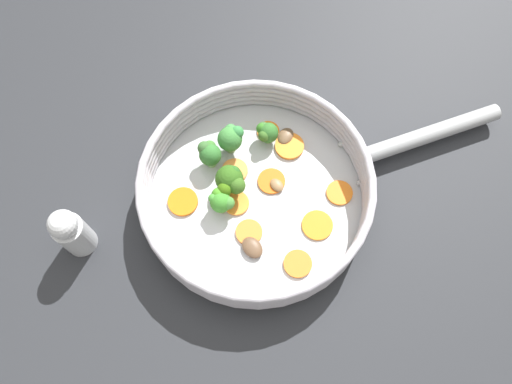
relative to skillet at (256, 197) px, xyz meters
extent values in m
plane|color=#26272B|center=(0.00, 0.00, -0.01)|extent=(4.00, 4.00, 0.00)
cylinder|color=#B2B5B7|center=(0.00, 0.00, 0.00)|extent=(0.32, 0.32, 0.01)
torus|color=#B4B0BB|center=(0.00, 0.00, 0.01)|extent=(0.33, 0.33, 0.01)
torus|color=#B4B0BB|center=(0.00, 0.00, 0.02)|extent=(0.33, 0.33, 0.01)
torus|color=#B4B0BB|center=(0.00, 0.00, 0.03)|extent=(0.33, 0.33, 0.01)
torus|color=#B4B0BB|center=(0.00, 0.00, 0.05)|extent=(0.33, 0.33, 0.01)
torus|color=#B4B0BB|center=(0.00, 0.00, 0.06)|extent=(0.33, 0.33, 0.01)
cylinder|color=#999B9E|center=(0.21, 0.18, 0.02)|extent=(0.19, 0.17, 0.03)
sphere|color=#B4B1B3|center=(0.14, 0.07, 0.01)|extent=(0.01, 0.01, 0.01)
sphere|color=#B0B5B7|center=(0.09, 0.12, 0.01)|extent=(0.01, 0.01, 0.01)
cylinder|color=orange|center=(0.02, 0.09, 0.01)|extent=(0.06, 0.06, 0.01)
cylinder|color=orange|center=(0.10, -0.01, 0.01)|extent=(0.06, 0.06, 0.00)
cylinder|color=orange|center=(0.11, 0.05, 0.01)|extent=(0.04, 0.04, 0.00)
cylinder|color=orange|center=(-0.10, -0.05, 0.01)|extent=(0.06, 0.06, 0.01)
cylinder|color=orange|center=(-0.04, 0.03, 0.01)|extent=(0.05, 0.05, 0.00)
cylinder|color=orange|center=(0.09, -0.07, 0.01)|extent=(0.04, 0.04, 0.00)
cylinder|color=orange|center=(0.01, -0.06, 0.01)|extent=(0.05, 0.05, 0.00)
cylinder|color=orange|center=(-0.02, -0.02, 0.01)|extent=(0.04, 0.04, 0.00)
cylinder|color=orange|center=(-0.02, 0.11, 0.01)|extent=(0.05, 0.05, 0.00)
cylinder|color=#E35D11|center=(0.01, 0.03, 0.01)|extent=(0.04, 0.04, 0.00)
cylinder|color=#6F9155|center=(-0.06, 0.06, 0.02)|extent=(0.02, 0.02, 0.02)
sphere|color=#387A35|center=(-0.06, 0.06, 0.04)|extent=(0.04, 0.04, 0.04)
sphere|color=#3D813F|center=(-0.07, 0.07, 0.04)|extent=(0.02, 0.02, 0.02)
sphere|color=#327C3C|center=(-0.06, 0.07, 0.05)|extent=(0.02, 0.02, 0.02)
cylinder|color=#84A35B|center=(-0.04, -0.04, 0.02)|extent=(0.01, 0.01, 0.02)
sphere|color=#388229|center=(-0.04, -0.04, 0.03)|extent=(0.03, 0.03, 0.03)
sphere|color=#3F7D32|center=(-0.03, -0.03, 0.03)|extent=(0.02, 0.02, 0.02)
sphere|color=#3F8A20|center=(-0.05, -0.03, 0.04)|extent=(0.02, 0.02, 0.02)
sphere|color=#3F8A31|center=(-0.05, -0.04, 0.04)|extent=(0.01, 0.01, 0.01)
cylinder|color=#6FA65F|center=(-0.02, 0.09, 0.01)|extent=(0.01, 0.01, 0.01)
sphere|color=#2D6426|center=(-0.02, 0.09, 0.03)|extent=(0.03, 0.03, 0.03)
sphere|color=#2E6A1F|center=(-0.03, 0.09, 0.03)|extent=(0.02, 0.02, 0.02)
sphere|color=#36602B|center=(-0.03, 0.10, 0.03)|extent=(0.02, 0.02, 0.02)
sphere|color=#366021|center=(-0.02, 0.08, 0.03)|extent=(0.02, 0.02, 0.02)
cylinder|color=#7BB663|center=(-0.08, 0.03, 0.02)|extent=(0.02, 0.02, 0.02)
sphere|color=#2E692B|center=(-0.08, 0.03, 0.03)|extent=(0.03, 0.03, 0.03)
sphere|color=#376C2B|center=(-0.09, 0.04, 0.04)|extent=(0.02, 0.02, 0.02)
sphere|color=#35602D|center=(-0.09, 0.03, 0.04)|extent=(0.02, 0.02, 0.02)
cylinder|color=#739D54|center=(-0.04, 0.00, 0.01)|extent=(0.01, 0.01, 0.02)
sphere|color=#2D5A18|center=(-0.04, 0.00, 0.03)|extent=(0.04, 0.04, 0.04)
sphere|color=#355F1D|center=(-0.03, -0.01, 0.04)|extent=(0.03, 0.03, 0.03)
sphere|color=#35610F|center=(-0.04, -0.02, 0.04)|extent=(0.02, 0.02, 0.02)
sphere|color=#285A1D|center=(-0.04, 0.01, 0.04)|extent=(0.02, 0.02, 0.02)
ellipsoid|color=brown|center=(0.02, -0.08, 0.01)|extent=(0.04, 0.04, 0.01)
ellipsoid|color=brown|center=(0.01, 0.11, 0.01)|extent=(0.03, 0.03, 0.01)
ellipsoid|color=olive|center=(0.02, 0.02, 0.01)|extent=(0.03, 0.03, 0.01)
cylinder|color=silver|center=(-0.21, -0.15, 0.03)|extent=(0.04, 0.04, 0.07)
sphere|color=silver|center=(-0.21, -0.15, 0.07)|extent=(0.04, 0.04, 0.04)
camera|label=1|loc=(0.10, -0.25, 0.68)|focal=35.00mm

